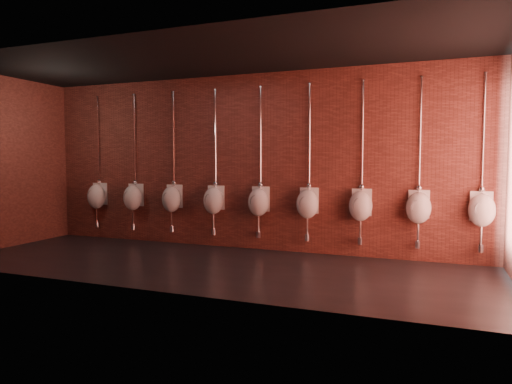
{
  "coord_description": "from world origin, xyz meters",
  "views": [
    {
      "loc": [
        3.19,
        -6.28,
        1.64
      ],
      "look_at": [
        0.42,
        0.9,
        1.1
      ],
      "focal_mm": 32.0,
      "sensor_mm": 36.0,
      "label": 1
    }
  ],
  "objects_px": {
    "urinal_0": "(97,196)",
    "urinal_3": "(214,200)",
    "urinal_1": "(133,197)",
    "urinal_8": "(482,209)",
    "urinal_7": "(419,207)",
    "urinal_4": "(259,201)",
    "urinal_5": "(308,203)",
    "urinal_6": "(361,205)",
    "urinal_2": "(172,198)"
  },
  "relations": [
    {
      "from": "urinal_0",
      "to": "urinal_3",
      "type": "height_order",
      "value": "same"
    },
    {
      "from": "urinal_1",
      "to": "urinal_8",
      "type": "height_order",
      "value": "same"
    },
    {
      "from": "urinal_0",
      "to": "urinal_7",
      "type": "relative_size",
      "value": 1.0
    },
    {
      "from": "urinal_4",
      "to": "urinal_5",
      "type": "height_order",
      "value": "same"
    },
    {
      "from": "urinal_1",
      "to": "urinal_7",
      "type": "height_order",
      "value": "same"
    },
    {
      "from": "urinal_3",
      "to": "urinal_4",
      "type": "relative_size",
      "value": 1.0
    },
    {
      "from": "urinal_0",
      "to": "urinal_5",
      "type": "relative_size",
      "value": 1.0
    },
    {
      "from": "urinal_6",
      "to": "urinal_7",
      "type": "xyz_separation_m",
      "value": [
        0.9,
        0.0,
        0.0
      ]
    },
    {
      "from": "urinal_1",
      "to": "urinal_2",
      "type": "xyz_separation_m",
      "value": [
        0.9,
        0.0,
        0.0
      ]
    },
    {
      "from": "urinal_3",
      "to": "urinal_5",
      "type": "bearing_deg",
      "value": 0.0
    },
    {
      "from": "urinal_0",
      "to": "urinal_5",
      "type": "distance_m",
      "value": 4.52
    },
    {
      "from": "urinal_2",
      "to": "urinal_4",
      "type": "bearing_deg",
      "value": 0.0
    },
    {
      "from": "urinal_4",
      "to": "urinal_7",
      "type": "distance_m",
      "value": 2.71
    },
    {
      "from": "urinal_0",
      "to": "urinal_8",
      "type": "relative_size",
      "value": 1.0
    },
    {
      "from": "urinal_5",
      "to": "urinal_6",
      "type": "height_order",
      "value": "same"
    },
    {
      "from": "urinal_1",
      "to": "urinal_8",
      "type": "xyz_separation_m",
      "value": [
        6.33,
        0.0,
        0.0
      ]
    },
    {
      "from": "urinal_3",
      "to": "urinal_5",
      "type": "relative_size",
      "value": 1.0
    },
    {
      "from": "urinal_2",
      "to": "urinal_4",
      "type": "distance_m",
      "value": 1.81
    },
    {
      "from": "urinal_1",
      "to": "urinal_8",
      "type": "relative_size",
      "value": 1.0
    },
    {
      "from": "urinal_7",
      "to": "urinal_5",
      "type": "bearing_deg",
      "value": 180.0
    },
    {
      "from": "urinal_2",
      "to": "urinal_3",
      "type": "height_order",
      "value": "same"
    },
    {
      "from": "urinal_0",
      "to": "urinal_7",
      "type": "bearing_deg",
      "value": 0.0
    },
    {
      "from": "urinal_3",
      "to": "urinal_4",
      "type": "distance_m",
      "value": 0.9
    },
    {
      "from": "urinal_2",
      "to": "urinal_7",
      "type": "xyz_separation_m",
      "value": [
        4.52,
        0.0,
        0.0
      ]
    },
    {
      "from": "urinal_5",
      "to": "urinal_7",
      "type": "relative_size",
      "value": 1.0
    },
    {
      "from": "urinal_5",
      "to": "urinal_0",
      "type": "bearing_deg",
      "value": 180.0
    },
    {
      "from": "urinal_0",
      "to": "urinal_7",
      "type": "xyz_separation_m",
      "value": [
        6.33,
        0.0,
        0.0
      ]
    },
    {
      "from": "urinal_4",
      "to": "urinal_0",
      "type": "bearing_deg",
      "value": 180.0
    },
    {
      "from": "urinal_2",
      "to": "urinal_7",
      "type": "bearing_deg",
      "value": 0.0
    },
    {
      "from": "urinal_4",
      "to": "urinal_3",
      "type": "bearing_deg",
      "value": 180.0
    },
    {
      "from": "urinal_7",
      "to": "urinal_4",
      "type": "bearing_deg",
      "value": 180.0
    },
    {
      "from": "urinal_5",
      "to": "urinal_3",
      "type": "bearing_deg",
      "value": 180.0
    },
    {
      "from": "urinal_1",
      "to": "urinal_5",
      "type": "bearing_deg",
      "value": 0.0
    },
    {
      "from": "urinal_1",
      "to": "urinal_3",
      "type": "distance_m",
      "value": 1.81
    },
    {
      "from": "urinal_2",
      "to": "urinal_7",
      "type": "distance_m",
      "value": 4.52
    },
    {
      "from": "urinal_4",
      "to": "urinal_8",
      "type": "xyz_separation_m",
      "value": [
        3.62,
        0.0,
        0.0
      ]
    },
    {
      "from": "urinal_4",
      "to": "urinal_7",
      "type": "relative_size",
      "value": 1.0
    },
    {
      "from": "urinal_1",
      "to": "urinal_5",
      "type": "relative_size",
      "value": 1.0
    },
    {
      "from": "urinal_0",
      "to": "urinal_8",
      "type": "bearing_deg",
      "value": 0.0
    },
    {
      "from": "urinal_2",
      "to": "urinal_6",
      "type": "bearing_deg",
      "value": 0.0
    },
    {
      "from": "urinal_1",
      "to": "urinal_6",
      "type": "distance_m",
      "value": 4.52
    },
    {
      "from": "urinal_6",
      "to": "urinal_7",
      "type": "bearing_deg",
      "value": 0.0
    },
    {
      "from": "urinal_2",
      "to": "urinal_4",
      "type": "height_order",
      "value": "same"
    },
    {
      "from": "urinal_8",
      "to": "urinal_6",
      "type": "bearing_deg",
      "value": 180.0
    },
    {
      "from": "urinal_2",
      "to": "urinal_6",
      "type": "xyz_separation_m",
      "value": [
        3.62,
        0.0,
        0.0
      ]
    },
    {
      "from": "urinal_0",
      "to": "urinal_6",
      "type": "height_order",
      "value": "same"
    },
    {
      "from": "urinal_4",
      "to": "urinal_8",
      "type": "height_order",
      "value": "same"
    },
    {
      "from": "urinal_7",
      "to": "urinal_8",
      "type": "xyz_separation_m",
      "value": [
        0.9,
        0.0,
        0.0
      ]
    },
    {
      "from": "urinal_2",
      "to": "urinal_4",
      "type": "xyz_separation_m",
      "value": [
        1.81,
        0.0,
        0.0
      ]
    },
    {
      "from": "urinal_3",
      "to": "urinal_8",
      "type": "xyz_separation_m",
      "value": [
        4.52,
        0.0,
        0.0
      ]
    }
  ]
}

